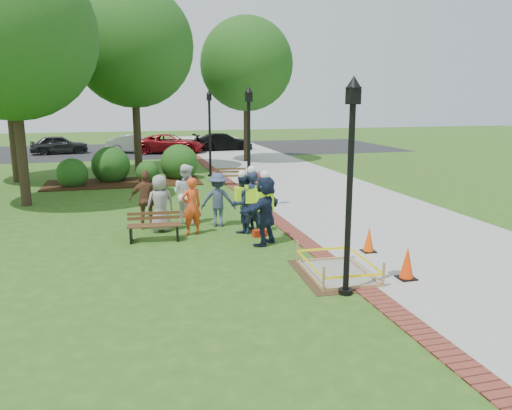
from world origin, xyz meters
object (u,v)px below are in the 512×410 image
object	(u,v)px
wet_concrete_pad	(337,264)
hivis_worker_a	(265,208)
hivis_worker_c	(242,202)
lamp_near	(350,172)
bench_near	(154,232)
hivis_worker_b	(252,200)
cone_front	(407,264)

from	to	relation	value
wet_concrete_pad	hivis_worker_a	distance (m)	2.94
hivis_worker_c	lamp_near	bearing A→B (deg)	-80.03
lamp_near	hivis_worker_c	world-z (taller)	lamp_near
bench_near	hivis_worker_b	world-z (taller)	hivis_worker_b
hivis_worker_a	hivis_worker_b	world-z (taller)	hivis_worker_a
bench_near	cone_front	distance (m)	6.77
lamp_near	hivis_worker_c	bearing A→B (deg)	99.97
lamp_near	hivis_worker_a	size ratio (longest dim) A/B	2.12
bench_near	hivis_worker_a	world-z (taller)	hivis_worker_a
wet_concrete_pad	lamp_near	xyz separation A→B (m)	(-0.30, -1.09, 2.25)
cone_front	hivis_worker_c	distance (m)	5.40
cone_front	lamp_near	xyz separation A→B (m)	(-1.62, -0.41, 2.12)
cone_front	hivis_worker_a	bearing A→B (deg)	123.47
hivis_worker_a	hivis_worker_c	bearing A→B (deg)	102.08
hivis_worker_b	hivis_worker_c	xyz separation A→B (m)	(-0.24, 0.17, -0.06)
bench_near	lamp_near	distance (m)	6.39
cone_front	hivis_worker_c	size ratio (longest dim) A/B	0.40
lamp_near	hivis_worker_c	distance (m)	5.46
bench_near	cone_front	xyz separation A→B (m)	(5.09, -4.47, 0.11)
hivis_worker_a	lamp_near	bearing A→B (deg)	-80.80
lamp_near	hivis_worker_c	xyz separation A→B (m)	(-0.91, 5.15, -1.57)
bench_near	hivis_worker_a	xyz separation A→B (m)	(2.86, -1.09, 0.74)
bench_near	hivis_worker_b	size ratio (longest dim) A/B	0.75
cone_front	hivis_worker_b	distance (m)	5.15
bench_near	hivis_worker_a	size ratio (longest dim) A/B	0.73
wet_concrete_pad	hivis_worker_a	size ratio (longest dim) A/B	1.19
wet_concrete_pad	hivis_worker_c	xyz separation A→B (m)	(-1.21, 4.06, 0.68)
hivis_worker_a	wet_concrete_pad	bearing A→B (deg)	-71.26
hivis_worker_b	hivis_worker_a	bearing A→B (deg)	-87.34
cone_front	hivis_worker_a	xyz separation A→B (m)	(-2.23, 3.38, 0.63)
cone_front	lamp_near	bearing A→B (deg)	-165.82
lamp_near	cone_front	bearing A→B (deg)	14.18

